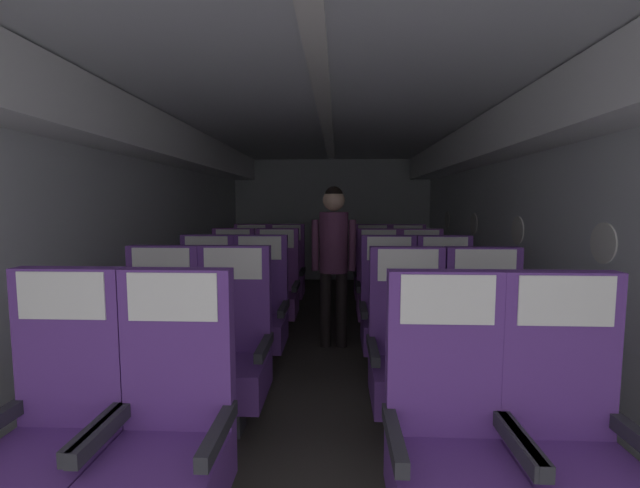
{
  "coord_description": "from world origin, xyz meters",
  "views": [
    {
      "loc": [
        0.12,
        -0.17,
        1.41
      ],
      "look_at": [
        -0.07,
        4.17,
        1.0
      ],
      "focal_mm": 23.69,
      "sensor_mm": 36.0,
      "label": 1
    }
  ],
  "objects": [
    {
      "name": "seat_b_left_window",
      "position": [
        -1.01,
        2.36,
        0.48
      ],
      "size": [
        0.49,
        0.49,
        1.14
      ],
      "color": "#38383D",
      "rests_on": "ground"
    },
    {
      "name": "seat_d_right_window",
      "position": [
        0.56,
        4.29,
        0.48
      ],
      "size": [
        0.49,
        0.49,
        1.14
      ],
      "color": "#38383D",
      "rests_on": "ground"
    },
    {
      "name": "seat_e_left_aisle",
      "position": [
        -0.56,
        5.24,
        0.48
      ],
      "size": [
        0.49,
        0.49,
        1.14
      ],
      "color": "#38383D",
      "rests_on": "ground"
    },
    {
      "name": "seat_e_left_window",
      "position": [
        -1.02,
        5.23,
        0.48
      ],
      "size": [
        0.49,
        0.49,
        1.14
      ],
      "color": "#38383D",
      "rests_on": "ground"
    },
    {
      "name": "seat_b_right_aisle",
      "position": [
        1.03,
        2.36,
        0.48
      ],
      "size": [
        0.49,
        0.49,
        1.14
      ],
      "color": "#38383D",
      "rests_on": "ground"
    },
    {
      "name": "seat_e_right_aisle",
      "position": [
        1.02,
        5.22,
        0.48
      ],
      "size": [
        0.49,
        0.49,
        1.14
      ],
      "color": "#38383D",
      "rests_on": "ground"
    },
    {
      "name": "seat_b_right_window",
      "position": [
        0.55,
        2.35,
        0.48
      ],
      "size": [
        0.49,
        0.49,
        1.14
      ],
      "color": "#38383D",
      "rests_on": "ground"
    },
    {
      "name": "seat_d_left_window",
      "position": [
        -1.03,
        4.28,
        0.48
      ],
      "size": [
        0.49,
        0.49,
        1.14
      ],
      "color": "#38383D",
      "rests_on": "ground"
    },
    {
      "name": "seat_b_left_aisle",
      "position": [
        -0.55,
        2.37,
        0.48
      ],
      "size": [
        0.49,
        0.49,
        1.14
      ],
      "color": "#38383D",
      "rests_on": "ground"
    },
    {
      "name": "seat_c_left_window",
      "position": [
        -1.02,
        3.31,
        0.48
      ],
      "size": [
        0.49,
        0.49,
        1.14
      ],
      "color": "#38383D",
      "rests_on": "ground"
    },
    {
      "name": "seat_c_left_aisle",
      "position": [
        -0.55,
        3.32,
        0.48
      ],
      "size": [
        0.49,
        0.49,
        1.14
      ],
      "color": "#38383D",
      "rests_on": "ground"
    },
    {
      "name": "seat_c_right_aisle",
      "position": [
        1.02,
        3.32,
        0.48
      ],
      "size": [
        0.49,
        0.49,
        1.14
      ],
      "color": "#38383D",
      "rests_on": "ground"
    },
    {
      "name": "seat_a_right_window",
      "position": [
        0.55,
        1.41,
        0.48
      ],
      "size": [
        0.49,
        0.49,
        1.14
      ],
      "color": "#38383D",
      "rests_on": "ground"
    },
    {
      "name": "seat_a_right_aisle",
      "position": [
        1.01,
        1.41,
        0.48
      ],
      "size": [
        0.49,
        0.49,
        1.14
      ],
      "color": "#38383D",
      "rests_on": "ground"
    },
    {
      "name": "seat_a_left_aisle",
      "position": [
        -0.56,
        1.41,
        0.48
      ],
      "size": [
        0.49,
        0.49,
        1.14
      ],
      "color": "#38383D",
      "rests_on": "ground"
    },
    {
      "name": "fuselage_shell",
      "position": [
        0.0,
        4.08,
        1.66
      ],
      "size": [
        3.73,
        7.66,
        2.27
      ],
      "color": "silver",
      "rests_on": "ground"
    },
    {
      "name": "seat_c_right_window",
      "position": [
        0.55,
        3.32,
        0.48
      ],
      "size": [
        0.49,
        0.49,
        1.14
      ],
      "color": "#38383D",
      "rests_on": "ground"
    },
    {
      "name": "seat_d_right_aisle",
      "position": [
        1.01,
        4.27,
        0.48
      ],
      "size": [
        0.49,
        0.49,
        1.14
      ],
      "color": "#38383D",
      "rests_on": "ground"
    },
    {
      "name": "seat_d_left_aisle",
      "position": [
        -0.55,
        4.29,
        0.48
      ],
      "size": [
        0.49,
        0.49,
        1.14
      ],
      "color": "#38383D",
      "rests_on": "ground"
    },
    {
      "name": "seat_e_right_window",
      "position": [
        0.56,
        5.23,
        0.48
      ],
      "size": [
        0.49,
        0.49,
        1.14
      ],
      "color": "#38383D",
      "rests_on": "ground"
    },
    {
      "name": "seat_a_left_window",
      "position": [
        -1.03,
        1.41,
        0.48
      ],
      "size": [
        0.49,
        0.49,
        1.14
      ],
      "color": "#38383D",
      "rests_on": "ground"
    },
    {
      "name": "ground",
      "position": [
        0.0,
        3.8,
        -0.01
      ],
      "size": [
        3.85,
        8.01,
        0.02
      ],
      "primitive_type": "cube",
      "color": "#3D3833"
    },
    {
      "name": "flight_attendant",
      "position": [
        0.08,
        3.91,
        0.97
      ],
      "size": [
        0.43,
        0.28,
        1.58
      ],
      "rotation": [
        0.0,
        0.0,
        3.16
      ],
      "color": "black",
      "rests_on": "ground"
    }
  ]
}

